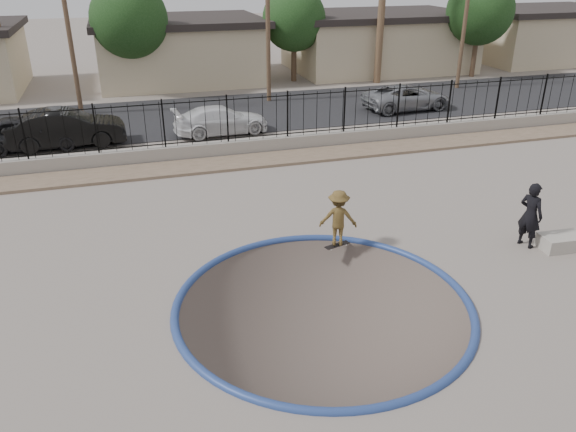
{
  "coord_description": "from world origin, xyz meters",
  "views": [
    {
      "loc": [
        -3.94,
        -11.32,
        7.39
      ],
      "look_at": [
        0.04,
        2.0,
        0.95
      ],
      "focal_mm": 35.0,
      "sensor_mm": 36.0,
      "label": 1
    }
  ],
  "objects_px": {
    "car_b": "(66,128)",
    "car_d": "(407,97)",
    "concrete_ledge": "(568,241)",
    "car_c": "(221,120)",
    "car_a": "(31,132)",
    "skateboard": "(337,245)",
    "videographer": "(530,215)",
    "skater": "(338,221)"
  },
  "relations": [
    {
      "from": "videographer",
      "to": "concrete_ledge",
      "type": "xyz_separation_m",
      "value": [
        1.03,
        -0.46,
        -0.74
      ]
    },
    {
      "from": "car_a",
      "to": "concrete_ledge",
      "type": "bearing_deg",
      "value": -132.06
    },
    {
      "from": "skater",
      "to": "car_d",
      "type": "distance_m",
      "value": 16.19
    },
    {
      "from": "concrete_ledge",
      "to": "car_a",
      "type": "bearing_deg",
      "value": 138.08
    },
    {
      "from": "skateboard",
      "to": "car_d",
      "type": "height_order",
      "value": "car_d"
    },
    {
      "from": "car_b",
      "to": "car_c",
      "type": "distance_m",
      "value": 6.59
    },
    {
      "from": "car_c",
      "to": "car_d",
      "type": "height_order",
      "value": "car_d"
    },
    {
      "from": "concrete_ledge",
      "to": "car_b",
      "type": "height_order",
      "value": "car_b"
    },
    {
      "from": "car_b",
      "to": "car_c",
      "type": "bearing_deg",
      "value": -91.28
    },
    {
      "from": "skater",
      "to": "car_d",
      "type": "xyz_separation_m",
      "value": [
        9.09,
        13.4,
        -0.11
      ]
    },
    {
      "from": "car_d",
      "to": "car_c",
      "type": "bearing_deg",
      "value": 94.99
    },
    {
      "from": "skater",
      "to": "car_a",
      "type": "distance_m",
      "value": 14.89
    },
    {
      "from": "videographer",
      "to": "skateboard",
      "type": "bearing_deg",
      "value": 54.66
    },
    {
      "from": "videographer",
      "to": "skater",
      "type": "bearing_deg",
      "value": 54.66
    },
    {
      "from": "car_b",
      "to": "videographer",
      "type": "bearing_deg",
      "value": -137.22
    },
    {
      "from": "concrete_ledge",
      "to": "car_d",
      "type": "height_order",
      "value": "car_d"
    },
    {
      "from": "car_c",
      "to": "car_d",
      "type": "bearing_deg",
      "value": -86.01
    },
    {
      "from": "car_a",
      "to": "videographer",
      "type": "bearing_deg",
      "value": -133.09
    },
    {
      "from": "videographer",
      "to": "car_b",
      "type": "distance_m",
      "value": 18.39
    },
    {
      "from": "car_a",
      "to": "car_c",
      "type": "distance_m",
      "value": 8.0
    },
    {
      "from": "concrete_ledge",
      "to": "car_a",
      "type": "xyz_separation_m",
      "value": [
        -15.23,
        13.67,
        0.57
      ]
    },
    {
      "from": "car_b",
      "to": "car_d",
      "type": "height_order",
      "value": "car_b"
    },
    {
      "from": "car_a",
      "to": "car_d",
      "type": "relative_size",
      "value": 0.92
    },
    {
      "from": "car_c",
      "to": "car_d",
      "type": "distance_m",
      "value": 10.3
    },
    {
      "from": "skater",
      "to": "videographer",
      "type": "bearing_deg",
      "value": -175.86
    },
    {
      "from": "concrete_ledge",
      "to": "car_c",
      "type": "height_order",
      "value": "car_c"
    },
    {
      "from": "skateboard",
      "to": "car_b",
      "type": "xyz_separation_m",
      "value": [
        -7.68,
        11.8,
        0.77
      ]
    },
    {
      "from": "skater",
      "to": "concrete_ledge",
      "type": "relative_size",
      "value": 1.0
    },
    {
      "from": "skater",
      "to": "car_c",
      "type": "xyz_separation_m",
      "value": [
        -1.09,
        11.8,
        -0.14
      ]
    },
    {
      "from": "car_d",
      "to": "skater",
      "type": "bearing_deg",
      "value": 141.9
    },
    {
      "from": "car_a",
      "to": "car_b",
      "type": "bearing_deg",
      "value": -90.14
    },
    {
      "from": "skateboard",
      "to": "car_d",
      "type": "distance_m",
      "value": 16.2
    },
    {
      "from": "videographer",
      "to": "car_d",
      "type": "distance_m",
      "value": 15.34
    },
    {
      "from": "car_b",
      "to": "car_a",
      "type": "bearing_deg",
      "value": 88.72
    },
    {
      "from": "car_a",
      "to": "car_d",
      "type": "distance_m",
      "value": 18.25
    },
    {
      "from": "skater",
      "to": "car_c",
      "type": "bearing_deg",
      "value": -65.13
    },
    {
      "from": "car_a",
      "to": "car_b",
      "type": "height_order",
      "value": "car_b"
    },
    {
      "from": "concrete_ledge",
      "to": "car_a",
      "type": "distance_m",
      "value": 20.47
    },
    {
      "from": "skateboard",
      "to": "car_d",
      "type": "xyz_separation_m",
      "value": [
        9.09,
        13.4,
        0.63
      ]
    },
    {
      "from": "car_a",
      "to": "skateboard",
      "type": "bearing_deg",
      "value": -142.54
    },
    {
      "from": "videographer",
      "to": "concrete_ledge",
      "type": "height_order",
      "value": "videographer"
    },
    {
      "from": "skater",
      "to": "car_a",
      "type": "height_order",
      "value": "skater"
    }
  ]
}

